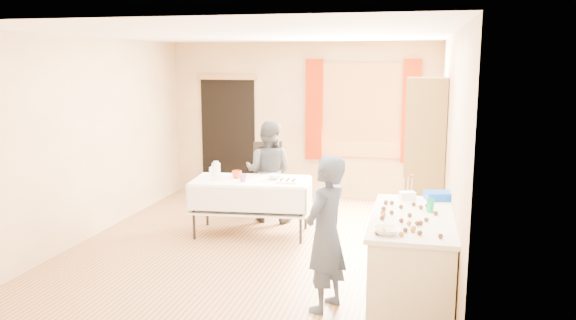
% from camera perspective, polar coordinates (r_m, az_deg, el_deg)
% --- Properties ---
extents(floor, '(4.50, 5.50, 0.02)m').
position_cam_1_polar(floor, '(7.07, -3.21, -9.00)').
color(floor, '#9E7047').
rests_on(floor, ground).
extents(ceiling, '(4.50, 5.50, 0.02)m').
position_cam_1_polar(ceiling, '(6.69, -3.43, 12.71)').
color(ceiling, white).
rests_on(ceiling, floor).
extents(wall_back, '(4.50, 0.02, 2.60)m').
position_cam_1_polar(wall_back, '(9.42, 1.44, 3.98)').
color(wall_back, tan).
rests_on(wall_back, floor).
extents(wall_front, '(4.50, 0.02, 2.60)m').
position_cam_1_polar(wall_front, '(4.24, -13.95, -3.90)').
color(wall_front, tan).
rests_on(wall_front, floor).
extents(wall_left, '(0.02, 5.50, 2.60)m').
position_cam_1_polar(wall_left, '(7.71, -19.66, 2.03)').
color(wall_left, tan).
rests_on(wall_left, floor).
extents(wall_right, '(0.02, 5.50, 2.60)m').
position_cam_1_polar(wall_right, '(6.50, 16.17, 0.82)').
color(wall_right, tan).
rests_on(wall_right, floor).
extents(window_frame, '(1.32, 0.06, 1.52)m').
position_cam_1_polar(window_frame, '(9.21, 7.52, 5.01)').
color(window_frame, olive).
rests_on(window_frame, wall_back).
extents(window_pane, '(1.20, 0.02, 1.40)m').
position_cam_1_polar(window_pane, '(9.20, 7.52, 5.00)').
color(window_pane, white).
rests_on(window_pane, wall_back).
extents(curtain_left, '(0.28, 0.06, 1.65)m').
position_cam_1_polar(curtain_left, '(9.27, 2.67, 5.12)').
color(curtain_left, '#8C1D02').
rests_on(curtain_left, wall_back).
extents(curtain_right, '(0.28, 0.06, 1.65)m').
position_cam_1_polar(curtain_right, '(9.12, 12.39, 4.81)').
color(curtain_right, '#8C1D02').
rests_on(curtain_right, wall_back).
extents(doorway, '(0.95, 0.04, 2.00)m').
position_cam_1_polar(doorway, '(9.77, -6.09, 2.38)').
color(doorway, black).
rests_on(doorway, floor).
extents(door_lintel, '(1.05, 0.06, 0.08)m').
position_cam_1_polar(door_lintel, '(9.66, -6.26, 8.36)').
color(door_lintel, olive).
rests_on(door_lintel, wall_back).
extents(cabinet, '(0.50, 0.60, 2.09)m').
position_cam_1_polar(cabinet, '(7.47, 13.65, 0.11)').
color(cabinet, olive).
rests_on(cabinet, floor).
extents(counter, '(0.75, 1.59, 0.91)m').
position_cam_1_polar(counter, '(5.38, 12.44, -10.27)').
color(counter, beige).
rests_on(counter, floor).
extents(party_table, '(1.63, 0.95, 0.75)m').
position_cam_1_polar(party_table, '(7.51, -3.75, -4.25)').
color(party_table, black).
rests_on(party_table, floor).
extents(chair, '(0.58, 0.58, 1.07)m').
position_cam_1_polar(chair, '(8.60, -1.86, -3.23)').
color(chair, black).
rests_on(chair, floor).
extents(girl, '(0.77, 0.71, 1.46)m').
position_cam_1_polar(girl, '(5.21, 3.86, -7.50)').
color(girl, '#273148').
rests_on(girl, floor).
extents(woman, '(0.77, 0.64, 1.45)m').
position_cam_1_polar(woman, '(8.08, -1.99, -1.17)').
color(woman, black).
rests_on(woman, floor).
extents(soda_can, '(0.08, 0.08, 0.12)m').
position_cam_1_polar(soda_can, '(5.40, 14.27, -4.51)').
color(soda_can, '#0E9F4B').
rests_on(soda_can, counter).
extents(mixing_bowl, '(0.27, 0.27, 0.05)m').
position_cam_1_polar(mixing_bowl, '(4.67, 9.93, -7.08)').
color(mixing_bowl, white).
rests_on(mixing_bowl, counter).
extents(foam_block, '(0.18, 0.15, 0.08)m').
position_cam_1_polar(foam_block, '(5.82, 12.04, -3.56)').
color(foam_block, white).
rests_on(foam_block, counter).
extents(blue_basket, '(0.34, 0.27, 0.08)m').
position_cam_1_polar(blue_basket, '(5.89, 15.21, -3.54)').
color(blue_basket, blue).
rests_on(blue_basket, counter).
extents(pitcher, '(0.14, 0.14, 0.22)m').
position_cam_1_polar(pitcher, '(7.45, -7.31, -1.15)').
color(pitcher, silver).
rests_on(pitcher, party_table).
extents(cup_red, '(0.15, 0.15, 0.10)m').
position_cam_1_polar(cup_red, '(7.52, -5.21, -1.46)').
color(cup_red, red).
rests_on(cup_red, party_table).
extents(cup_rainbow, '(0.16, 0.16, 0.10)m').
position_cam_1_polar(cup_rainbow, '(7.29, -4.59, -1.83)').
color(cup_rainbow, red).
rests_on(cup_rainbow, party_table).
extents(small_bowl, '(0.21, 0.21, 0.06)m').
position_cam_1_polar(small_bowl, '(7.45, -1.34, -1.70)').
color(small_bowl, white).
rests_on(small_bowl, party_table).
extents(pastry_tray, '(0.28, 0.21, 0.02)m').
position_cam_1_polar(pastry_tray, '(7.24, -0.03, -2.20)').
color(pastry_tray, white).
rests_on(pastry_tray, party_table).
extents(bottle, '(0.11, 0.11, 0.17)m').
position_cam_1_polar(bottle, '(7.71, -7.67, -0.94)').
color(bottle, white).
rests_on(bottle, party_table).
extents(cake_balls, '(0.54, 1.06, 0.04)m').
position_cam_1_polar(cake_balls, '(5.13, 11.84, -5.63)').
color(cake_balls, '#3F2314').
rests_on(cake_balls, counter).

